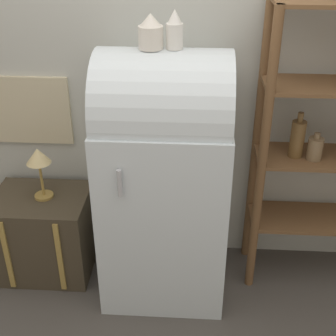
{
  "coord_description": "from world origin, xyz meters",
  "views": [
    {
      "loc": [
        0.16,
        -1.98,
        2.04
      ],
      "look_at": [
        0.02,
        0.23,
        0.79
      ],
      "focal_mm": 50.0,
      "sensor_mm": 36.0,
      "label": 1
    }
  ],
  "objects": [
    {
      "name": "vase_left",
      "position": [
        -0.06,
        0.24,
        1.52
      ],
      "size": [
        0.12,
        0.12,
        0.16
      ],
      "color": "silver",
      "rests_on": "refrigerator"
    },
    {
      "name": "ground_plane",
      "position": [
        0.0,
        0.0,
        0.0
      ],
      "size": [
        12.0,
        12.0,
        0.0
      ],
      "primitive_type": "plane",
      "color": "#4C4742"
    },
    {
      "name": "shelf_unit",
      "position": [
        0.89,
        0.36,
        0.95
      ],
      "size": [
        0.77,
        0.34,
        1.66
      ],
      "color": "brown",
      "rests_on": "ground_plane"
    },
    {
      "name": "desk_lamp",
      "position": [
        -0.72,
        0.3,
        0.77
      ],
      "size": [
        0.14,
        0.14,
        0.32
      ],
      "color": "#AD8942",
      "rests_on": "suitcase_trunk"
    },
    {
      "name": "vase_center",
      "position": [
        0.05,
        0.24,
        1.53
      ],
      "size": [
        0.08,
        0.08,
        0.18
      ],
      "color": "white",
      "rests_on": "refrigerator"
    },
    {
      "name": "refrigerator",
      "position": [
        -0.0,
        0.23,
        0.75
      ],
      "size": [
        0.68,
        0.67,
        1.44
      ],
      "color": "silver",
      "rests_on": "ground_plane"
    },
    {
      "name": "suitcase_trunk",
      "position": [
        -0.75,
        0.29,
        0.26
      ],
      "size": [
        0.56,
        0.45,
        0.53
      ],
      "color": "#423828",
      "rests_on": "ground_plane"
    },
    {
      "name": "wall_back",
      "position": [
        -0.01,
        0.57,
        1.35
      ],
      "size": [
        7.0,
        0.09,
        2.7
      ],
      "color": "#B7B7AD",
      "rests_on": "ground_plane"
    }
  ]
}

